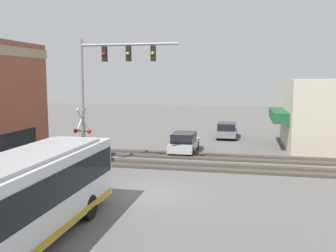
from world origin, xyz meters
TOP-DOWN VIEW (x-y plane):
  - ground_plane at (0.00, 0.00)m, footprint 120.00×120.00m
  - shop_building at (14.52, -11.06)m, footprint 9.20×8.41m
  - city_bus at (-7.04, 2.80)m, footprint 10.94×2.59m
  - traffic_signal_gantry at (4.66, 4.00)m, footprint 0.42×6.20m
  - crossing_signal at (4.42, 5.64)m, footprint 1.41×1.18m
  - rail_track_near at (6.00, 0.00)m, footprint 2.60×60.00m
  - rail_track_far at (9.20, 0.00)m, footprint 2.60×60.00m
  - parked_car_silver at (10.51, 0.20)m, footprint 4.47×1.82m
  - parked_car_grey at (18.18, -2.60)m, footprint 4.47×1.82m
  - pedestrian_at_crossing at (3.64, 5.41)m, footprint 0.34×0.34m

SIDE VIEW (x-z plane):
  - ground_plane at x=0.00m, z-range 0.00..0.00m
  - rail_track_near at x=6.00m, z-range -0.05..0.10m
  - rail_track_far at x=9.20m, z-range -0.05..0.10m
  - parked_car_grey at x=18.18m, z-range -0.05..1.38m
  - parked_car_silver at x=10.51m, z-range -0.06..1.45m
  - pedestrian_at_crossing at x=3.64m, z-range 0.02..1.75m
  - city_bus at x=-7.04m, z-range 0.16..3.21m
  - crossing_signal at x=4.42m, z-range 0.39..4.20m
  - shop_building at x=14.52m, z-range 0.00..5.51m
  - traffic_signal_gantry at x=4.66m, z-range 1.81..9.79m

